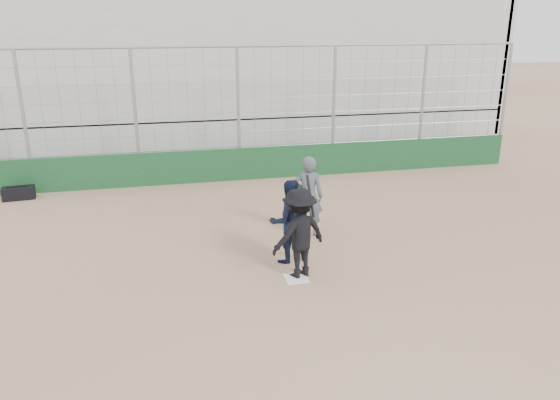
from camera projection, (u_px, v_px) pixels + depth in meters
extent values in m
plane|color=brown|center=(296.00, 279.00, 10.56)|extent=(90.00, 90.00, 0.00)
cube|color=white|center=(296.00, 278.00, 10.55)|extent=(0.44, 0.44, 0.02)
cube|color=#123B1E|center=(240.00, 164.00, 16.86)|extent=(18.00, 0.25, 1.00)
cylinder|color=gray|center=(239.00, 115.00, 16.38)|extent=(0.10, 0.10, 4.00)
cylinder|color=gray|center=(504.00, 105.00, 18.28)|extent=(0.10, 0.10, 4.00)
cylinder|color=gray|center=(237.00, 46.00, 15.74)|extent=(18.00, 0.07, 0.07)
cube|color=#A2A2A2|center=(220.00, 125.00, 21.34)|extent=(20.00, 6.70, 1.60)
cube|color=#A2A2A2|center=(217.00, 48.00, 20.41)|extent=(20.00, 6.70, 4.20)
cube|color=#A2A2A2|center=(457.00, 65.00, 22.78)|extent=(0.25, 6.70, 6.10)
imported|color=black|center=(299.00, 233.00, 10.40)|extent=(1.32, 1.05, 1.79)
cylinder|color=black|center=(310.00, 196.00, 10.37)|extent=(0.07, 0.57, 0.71)
imported|color=black|center=(289.00, 235.00, 11.14)|extent=(0.95, 0.80, 1.15)
sphere|color=maroon|center=(289.00, 214.00, 10.99)|extent=(0.28, 0.28, 0.28)
imported|color=#444C56|center=(308.00, 200.00, 12.42)|extent=(0.81, 0.67, 1.69)
cube|color=black|center=(19.00, 193.00, 15.09)|extent=(0.87, 0.45, 0.36)
cylinder|color=black|center=(18.00, 186.00, 15.03)|extent=(0.54, 0.10, 0.04)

